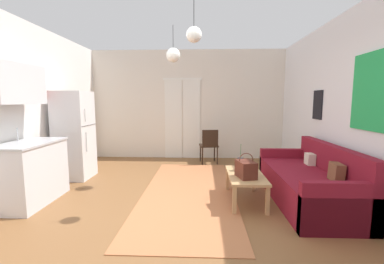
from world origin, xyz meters
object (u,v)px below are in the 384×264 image
Objects in this scene: handbag at (246,169)px; refrigerator at (74,135)px; couch at (311,184)px; coffee_table at (246,178)px; bamboo_vase at (240,164)px; accent_chair at (209,144)px; pendant_lamp_far at (173,55)px; pendant_lamp_near at (194,35)px.

refrigerator reaches higher than handbag.
couch is 0.98m from coffee_table.
coffee_table is at bearing -75.92° from bamboo_vase.
coffee_table is 2.79× the size of handbag.
accent_chair is at bearing 101.73° from bamboo_vase.
pendant_lamp_far is (1.97, -0.23, 1.46)m from refrigerator.
handbag is (-1.00, -0.18, 0.26)m from couch.
pendant_lamp_near is at bearing -168.07° from handbag.
coffee_table is 1.79× the size of pendant_lamp_near.
couch is at bearing -21.07° from pendant_lamp_far.
coffee_table is at bearing 92.81° from accent_chair.
pendant_lamp_near is (-1.74, -0.33, 2.07)m from couch.
bamboo_vase is (-0.05, 0.20, 0.16)m from coffee_table.
accent_chair is 3.24m from pendant_lamp_near.
handbag is 2.51m from accent_chair.
bamboo_vase is 0.25× the size of refrigerator.
bamboo_vase is at bearing 169.32° from couch.
couch is 1.21× the size of refrigerator.
handbag is at bearing -98.92° from coffee_table.
pendant_lamp_near is (-0.74, -0.16, 1.81)m from handbag.
pendant_lamp_near reaches higher than accent_chair.
handbag is 0.64× the size of pendant_lamp_near.
pendant_lamp_near reaches higher than handbag.
refrigerator is at bearing 158.46° from handbag.
handbag is at bearing 91.41° from accent_chair.
refrigerator is at bearing 164.45° from bamboo_vase.
pendant_lamp_far reaches higher than bamboo_vase.
couch is at bearing 0.38° from coffee_table.
couch is 5.72× the size of handbag.
pendant_lamp_far is at bearing 158.93° from couch.
pendant_lamp_near is 1.23m from pendant_lamp_far.
accent_chair is 1.49× the size of pendant_lamp_near.
pendant_lamp_near is at bearing -30.26° from refrigerator.
coffee_table is at bearing -18.63° from refrigerator.
pendant_lamp_far is (-1.14, 1.00, 1.76)m from handbag.
refrigerator is at bearing 16.00° from accent_chair.
handbag is (-0.03, -0.17, 0.18)m from coffee_table.
accent_chair is at bearing 101.94° from coffee_table.
pendant_lamp_near is at bearing -143.74° from bamboo_vase.
couch reaches higher than accent_chair.
couch is 1.05m from handbag.
accent_chair reaches higher than coffee_table.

